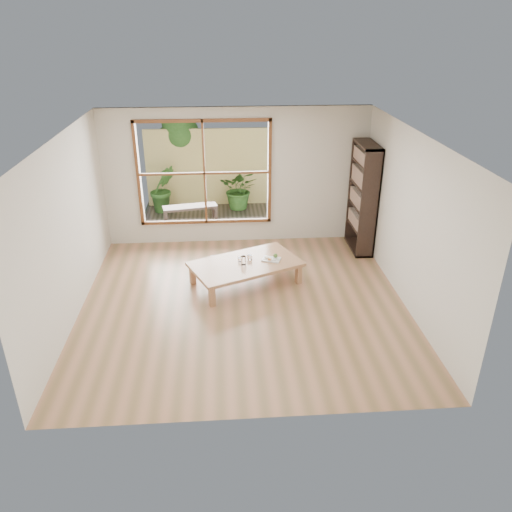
# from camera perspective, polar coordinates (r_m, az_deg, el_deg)

# --- Properties ---
(ground) EXTENTS (5.00, 5.00, 0.00)m
(ground) POSITION_cam_1_polar(r_m,az_deg,el_deg) (7.85, -1.43, -5.36)
(ground) COLOR tan
(ground) RESTS_ON ground
(low_table) EXTENTS (2.00, 1.61, 0.38)m
(low_table) POSITION_cam_1_polar(r_m,az_deg,el_deg) (8.25, -1.20, -1.05)
(low_table) COLOR tan
(low_table) RESTS_ON ground
(floor_cushion) EXTENTS (0.59, 0.59, 0.08)m
(floor_cushion) POSITION_cam_1_polar(r_m,az_deg,el_deg) (9.04, -3.42, -0.71)
(floor_cushion) COLOR white
(floor_cushion) RESTS_ON ground
(bookshelf) EXTENTS (0.32, 0.91, 2.03)m
(bookshelf) POSITION_cam_1_polar(r_m,az_deg,el_deg) (9.50, 12.11, 6.49)
(bookshelf) COLOR #2E1F1A
(bookshelf) RESTS_ON ground
(glass_tall) EXTENTS (0.08, 0.08, 0.15)m
(glass_tall) POSITION_cam_1_polar(r_m,az_deg,el_deg) (8.15, -1.44, -0.50)
(glass_tall) COLOR silver
(glass_tall) RESTS_ON low_table
(glass_mid) EXTENTS (0.06, 0.06, 0.09)m
(glass_mid) POSITION_cam_1_polar(r_m,az_deg,el_deg) (8.32, -0.80, -0.13)
(glass_mid) COLOR silver
(glass_mid) RESTS_ON low_table
(glass_short) EXTENTS (0.06, 0.06, 0.08)m
(glass_short) POSITION_cam_1_polar(r_m,az_deg,el_deg) (8.31, -0.68, -0.16)
(glass_short) COLOR silver
(glass_short) RESTS_ON low_table
(glass_small) EXTENTS (0.06, 0.06, 0.07)m
(glass_small) POSITION_cam_1_polar(r_m,az_deg,el_deg) (8.26, -1.87, -0.41)
(glass_small) COLOR silver
(glass_small) RESTS_ON low_table
(food_tray) EXTENTS (0.35, 0.30, 0.09)m
(food_tray) POSITION_cam_1_polar(r_m,az_deg,el_deg) (8.33, 1.84, -0.27)
(food_tray) COLOR white
(food_tray) RESTS_ON low_table
(deck) EXTENTS (2.80, 2.00, 0.05)m
(deck) POSITION_cam_1_polar(r_m,az_deg,el_deg) (11.06, -5.47, 4.09)
(deck) COLOR #383028
(deck) RESTS_ON ground
(garden_bench) EXTENTS (1.19, 0.55, 0.36)m
(garden_bench) POSITION_cam_1_polar(r_m,az_deg,el_deg) (10.85, -7.55, 5.41)
(garden_bench) COLOR #2E1F1A
(garden_bench) RESTS_ON deck
(bamboo_fence) EXTENTS (2.80, 0.06, 1.80)m
(bamboo_fence) POSITION_cam_1_polar(r_m,az_deg,el_deg) (11.72, -5.59, 9.98)
(bamboo_fence) COLOR tan
(bamboo_fence) RESTS_ON ground
(shrub_right) EXTENTS (0.97, 0.88, 0.94)m
(shrub_right) POSITION_cam_1_polar(r_m,az_deg,el_deg) (11.50, -1.87, 7.67)
(shrub_right) COLOR #2E5820
(shrub_right) RESTS_ON deck
(shrub_left) EXTENTS (0.73, 0.67, 1.07)m
(shrub_left) POSITION_cam_1_polar(r_m,az_deg,el_deg) (11.50, -10.60, 7.58)
(shrub_left) COLOR #2E5820
(shrub_left) RESTS_ON deck
(garden_tree) EXTENTS (1.04, 0.85, 2.22)m
(garden_tree) POSITION_cam_1_polar(r_m,az_deg,el_deg) (11.87, -9.08, 13.61)
(garden_tree) COLOR #4C3D2D
(garden_tree) RESTS_ON ground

